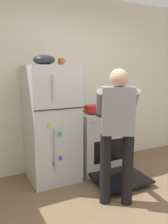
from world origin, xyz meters
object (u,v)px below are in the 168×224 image
at_px(red_pot, 92,109).
at_px(pepper_mill, 109,103).
at_px(refrigerator, 51,124).
at_px(mixing_bowl, 44,60).
at_px(person_cook, 117,125).
at_px(coffee_mug, 61,62).
at_px(stove_range, 100,141).

distance_m(red_pot, pepper_mill, 0.52).
xyz_separation_m(refrigerator, mixing_bowl, (-0.08, 0.00, 0.89)).
bearing_deg(person_cook, coffee_mug, 106.76).
bearing_deg(refrigerator, pepper_mill, 10.40).
height_order(refrigerator, stove_range, refrigerator).
height_order(refrigerator, coffee_mug, coffee_mug).
height_order(refrigerator, red_pot, refrigerator).
height_order(person_cook, pepper_mill, person_cook).
height_order(refrigerator, mixing_bowl, mixing_bowl).
xyz_separation_m(refrigerator, person_cook, (0.48, -0.94, 0.14)).
bearing_deg(stove_range, red_pot, -168.74).
xyz_separation_m(pepper_mill, mixing_bowl, (-1.17, -0.20, 0.68)).
xyz_separation_m(stove_range, person_cook, (-0.31, -0.92, 0.50)).
distance_m(refrigerator, coffee_mug, 0.89).
bearing_deg(mixing_bowl, pepper_mill, 9.69).
bearing_deg(coffee_mug, refrigerator, -164.60).
bearing_deg(refrigerator, mixing_bowl, 179.77).
bearing_deg(mixing_bowl, coffee_mug, 10.78).
bearing_deg(pepper_mill, coffee_mug, -170.62).
relative_size(red_pot, coffee_mug, 2.93).
xyz_separation_m(stove_range, pepper_mill, (0.30, 0.22, 0.57)).
xyz_separation_m(red_pot, pepper_mill, (0.46, 0.25, 0.04)).
height_order(coffee_mug, pepper_mill, coffee_mug).
xyz_separation_m(coffee_mug, mixing_bowl, (-0.26, -0.05, 0.02)).
bearing_deg(stove_range, pepper_mill, 36.02).
bearing_deg(refrigerator, stove_range, -1.29).
distance_m(red_pot, coffee_mug, 0.84).
bearing_deg(coffee_mug, red_pot, -12.57).
bearing_deg(person_cook, refrigerator, 117.07).
relative_size(stove_range, mixing_bowl, 4.20).
xyz_separation_m(stove_range, coffee_mug, (-0.61, 0.07, 1.24)).
height_order(refrigerator, pepper_mill, refrigerator).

